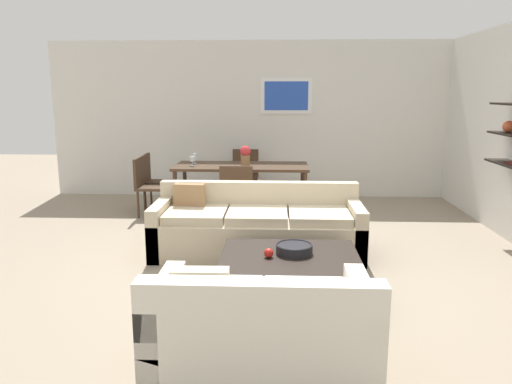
% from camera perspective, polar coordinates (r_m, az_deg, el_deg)
% --- Properties ---
extents(ground_plane, '(18.00, 18.00, 0.00)m').
position_cam_1_polar(ground_plane, '(5.43, 1.44, -8.22)').
color(ground_plane, gray).
extents(back_wall_unit, '(8.40, 0.09, 2.70)m').
position_cam_1_polar(back_wall_unit, '(8.65, 3.98, 8.40)').
color(back_wall_unit, silver).
rests_on(back_wall_unit, ground).
extents(sofa_beige, '(2.37, 0.90, 0.78)m').
position_cam_1_polar(sofa_beige, '(5.66, 0.10, -4.26)').
color(sofa_beige, beige).
rests_on(sofa_beige, ground).
extents(loveseat_white, '(1.46, 0.90, 0.78)m').
position_cam_1_polar(loveseat_white, '(3.35, 0.56, -15.95)').
color(loveseat_white, silver).
rests_on(loveseat_white, ground).
extents(coffee_table, '(1.26, 1.02, 0.38)m').
position_cam_1_polar(coffee_table, '(4.55, 3.92, -9.71)').
color(coffee_table, black).
rests_on(coffee_table, ground).
extents(decorative_bowl, '(0.34, 0.34, 0.09)m').
position_cam_1_polar(decorative_bowl, '(4.54, 4.48, -6.57)').
color(decorative_bowl, black).
rests_on(decorative_bowl, coffee_table).
extents(apple_on_coffee_table, '(0.09, 0.09, 0.09)m').
position_cam_1_polar(apple_on_coffee_table, '(4.42, 1.49, -7.12)').
color(apple_on_coffee_table, red).
rests_on(apple_on_coffee_table, coffee_table).
extents(dining_table, '(2.01, 0.86, 0.75)m').
position_cam_1_polar(dining_table, '(7.42, -1.71, 2.65)').
color(dining_table, '#422D1E').
rests_on(dining_table, ground).
extents(dining_chair_foot, '(0.44, 0.44, 0.88)m').
position_cam_1_polar(dining_chair_foot, '(6.63, -2.24, -0.01)').
color(dining_chair_foot, '#422D1E').
rests_on(dining_chair_foot, ground).
extents(dining_chair_left_near, '(0.44, 0.44, 0.88)m').
position_cam_1_polar(dining_chair_left_near, '(7.50, -12.64, 1.09)').
color(dining_chair_left_near, '#422D1E').
rests_on(dining_chair_left_near, ground).
extents(dining_chair_head, '(0.44, 0.44, 0.88)m').
position_cam_1_polar(dining_chair_head, '(8.28, -1.27, 2.35)').
color(dining_chair_head, '#422D1E').
rests_on(dining_chair_head, ground).
extents(dining_chair_left_far, '(0.44, 0.44, 0.88)m').
position_cam_1_polar(dining_chair_left_far, '(7.87, -11.91, 1.61)').
color(dining_chair_left_far, '#422D1E').
rests_on(dining_chair_left_far, ground).
extents(wine_glass_left_near, '(0.08, 0.08, 0.14)m').
position_cam_1_polar(wine_glass_left_near, '(7.39, -7.44, 3.82)').
color(wine_glass_left_near, silver).
rests_on(wine_glass_left_near, dining_table).
extents(wine_glass_left_far, '(0.06, 0.06, 0.16)m').
position_cam_1_polar(wine_glass_left_far, '(7.59, -7.17, 4.08)').
color(wine_glass_left_far, silver).
rests_on(wine_glass_left_far, dining_table).
extents(wine_glass_head, '(0.07, 0.07, 0.17)m').
position_cam_1_polar(wine_glass_head, '(7.76, -1.51, 4.48)').
color(wine_glass_head, silver).
rests_on(wine_glass_head, dining_table).
extents(centerpiece_vase, '(0.16, 0.16, 0.30)m').
position_cam_1_polar(centerpiece_vase, '(7.33, -1.25, 4.34)').
color(centerpiece_vase, olive).
rests_on(centerpiece_vase, dining_table).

